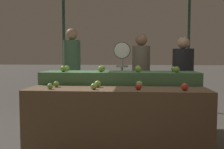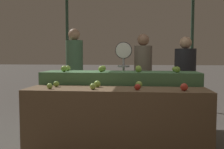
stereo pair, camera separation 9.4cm
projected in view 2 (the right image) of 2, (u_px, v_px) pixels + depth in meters
name	position (u px, v px, depth m)	size (l,w,h in m)	color
display_counter_front	(116.00, 122.00, 3.23)	(2.23, 0.55, 0.84)	brown
display_counter_back	(120.00, 106.00, 3.82)	(2.23, 0.55, 1.01)	#4C7A4C
apple_front_0	(50.00, 86.00, 3.17)	(0.07, 0.07, 0.07)	#8EB247
apple_front_1	(93.00, 86.00, 3.11)	(0.08, 0.08, 0.08)	#8EB247
apple_front_2	(137.00, 87.00, 3.06)	(0.07, 0.07, 0.07)	#B72D23
apple_front_3	(184.00, 87.00, 2.99)	(0.09, 0.09, 0.09)	red
apple_front_4	(56.00, 84.00, 3.37)	(0.07, 0.07, 0.07)	#7AA338
apple_front_5	(97.00, 84.00, 3.33)	(0.09, 0.09, 0.09)	#84AD3D
apple_front_6	(139.00, 84.00, 3.27)	(0.09, 0.09, 0.09)	#8EB247
apple_back_0	(64.00, 69.00, 3.75)	(0.09, 0.09, 0.09)	#7AA338
apple_back_1	(101.00, 69.00, 3.70)	(0.09, 0.09, 0.09)	#7AA338
apple_back_2	(139.00, 69.00, 3.63)	(0.08, 0.08, 0.08)	#7AA338
apple_back_3	(177.00, 70.00, 3.57)	(0.08, 0.08, 0.08)	#7AA338
apple_back_4	(68.00, 68.00, 3.97)	(0.08, 0.08, 0.08)	#8EB247
apple_back_5	(103.00, 68.00, 3.90)	(0.08, 0.08, 0.08)	#84AD3D
apple_back_6	(138.00, 68.00, 3.85)	(0.09, 0.09, 0.09)	#8EB247
apple_back_7	(175.00, 69.00, 3.80)	(0.07, 0.07, 0.07)	#7AA338
produce_scale	(124.00, 66.00, 4.46)	(0.28, 0.20, 1.47)	#99999E
person_vendor_at_scale	(143.00, 72.00, 4.74)	(0.44, 0.44, 1.63)	#2D2D38
person_customer_left	(185.00, 76.00, 4.52)	(0.41, 0.41, 1.57)	#2D2D38
person_customer_right	(74.00, 66.00, 5.26)	(0.36, 0.36, 1.78)	#2D2D38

